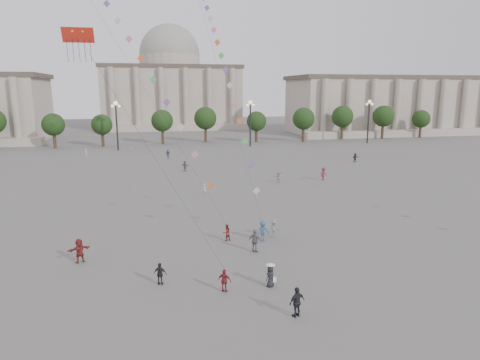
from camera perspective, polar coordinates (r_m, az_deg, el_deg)
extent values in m
plane|color=#595754|center=(31.35, 4.04, -12.68)|extent=(360.00, 360.00, 0.00)
cube|color=#A79B8C|center=(147.93, 22.52, 9.09)|extent=(80.00, 22.00, 16.00)
cube|color=#4C4238|center=(147.89, 22.79, 12.41)|extent=(81.60, 22.44, 1.20)
cube|color=#A79B8C|center=(137.81, 25.32, 5.78)|extent=(84.00, 4.00, 2.00)
cube|color=#A79B8C|center=(157.60, -9.16, 10.68)|extent=(46.00, 30.00, 20.00)
cube|color=#4C4238|center=(157.75, -9.29, 14.53)|extent=(46.92, 30.60, 1.20)
cube|color=#A79B8C|center=(141.11, -8.68, 6.90)|extent=(48.30, 4.00, 2.00)
cylinder|color=#A79B8C|center=(157.86, -9.32, 15.22)|extent=(21.00, 21.00, 5.00)
sphere|color=gray|center=(158.03, -9.35, 16.12)|extent=(21.00, 21.00, 21.00)
cylinder|color=#382C1C|center=(108.24, -23.67, 4.95)|extent=(0.70, 0.70, 3.52)
sphere|color=black|center=(107.92, -23.83, 6.89)|extent=(5.12, 5.12, 5.12)
cylinder|color=#382C1C|center=(106.45, -17.32, 5.31)|extent=(0.70, 0.70, 3.52)
sphere|color=black|center=(106.12, -17.44, 7.28)|extent=(5.12, 5.12, 5.12)
cylinder|color=#382C1C|center=(105.99, -10.82, 5.61)|extent=(0.70, 0.70, 3.52)
sphere|color=black|center=(105.66, -10.90, 7.60)|extent=(5.12, 5.12, 5.12)
cylinder|color=#382C1C|center=(106.89, -4.35, 5.84)|extent=(0.70, 0.70, 3.52)
sphere|color=black|center=(106.56, -4.38, 7.81)|extent=(5.12, 5.12, 5.12)
cylinder|color=#382C1C|center=(109.11, 1.94, 5.99)|extent=(0.70, 0.70, 3.52)
sphere|color=black|center=(108.79, 1.96, 7.92)|extent=(5.12, 5.12, 5.12)
cylinder|color=#382C1C|center=(112.57, 7.92, 6.07)|extent=(0.70, 0.70, 3.52)
sphere|color=black|center=(112.26, 7.97, 7.94)|extent=(5.12, 5.12, 5.12)
cylinder|color=#382C1C|center=(117.16, 13.48, 6.08)|extent=(0.70, 0.70, 3.52)
sphere|color=black|center=(116.87, 13.57, 7.88)|extent=(5.12, 5.12, 5.12)
cylinder|color=#382C1C|center=(122.76, 18.58, 6.04)|extent=(0.70, 0.70, 3.52)
sphere|color=black|center=(122.48, 18.70, 7.75)|extent=(5.12, 5.12, 5.12)
cylinder|color=#382C1C|center=(129.23, 23.21, 5.97)|extent=(0.70, 0.70, 3.52)
sphere|color=black|center=(128.97, 23.34, 7.59)|extent=(5.12, 5.12, 5.12)
cylinder|color=#262628|center=(97.95, -16.09, 6.76)|extent=(0.36, 0.36, 10.00)
sphere|color=#FFE5B2|center=(97.67, -16.27, 9.80)|extent=(0.90, 0.90, 0.90)
sphere|color=#FFE5B2|center=(97.74, -16.66, 9.43)|extent=(0.60, 0.60, 0.60)
sphere|color=#FFE5B2|center=(97.64, -15.83, 9.47)|extent=(0.60, 0.60, 0.60)
cylinder|color=#262628|center=(100.37, 1.38, 7.34)|extent=(0.36, 0.36, 10.00)
sphere|color=#FFE5B2|center=(100.08, 1.39, 10.30)|extent=(0.90, 0.90, 0.90)
sphere|color=#FFE5B2|center=(99.94, 1.00, 9.96)|extent=(0.60, 0.60, 0.60)
sphere|color=#FFE5B2|center=(100.27, 1.79, 9.96)|extent=(0.60, 0.60, 0.60)
cylinder|color=#262628|center=(111.14, 16.74, 7.29)|extent=(0.36, 0.36, 10.00)
sphere|color=#FFE5B2|center=(110.88, 16.90, 9.96)|extent=(0.90, 0.90, 0.90)
sphere|color=#FFE5B2|center=(110.57, 16.56, 9.67)|extent=(0.60, 0.60, 0.60)
sphere|color=#FFE5B2|center=(111.23, 17.20, 9.64)|extent=(0.60, 0.60, 0.60)
imported|color=#304C6C|center=(83.91, -9.61, 3.44)|extent=(1.13, 0.80, 1.78)
imported|color=silver|center=(91.79, -14.25, 3.87)|extent=(1.03, 1.44, 1.50)
imported|color=slate|center=(38.67, 4.54, -6.50)|extent=(1.20, 0.87, 1.67)
imported|color=#BBBCB7|center=(61.35, 5.18, 0.42)|extent=(1.64, 0.92, 1.69)
imported|color=maroon|center=(63.95, 11.08, 0.82)|extent=(1.43, 1.24, 1.92)
imported|color=black|center=(81.59, 15.10, 2.90)|extent=(1.59, 0.95, 1.63)
imported|color=silver|center=(89.45, -19.83, 3.40)|extent=(0.63, 0.74, 1.71)
imported|color=slate|center=(70.34, -7.34, 1.87)|extent=(1.53, 1.45, 1.73)
imported|color=silver|center=(54.00, -4.76, -1.26)|extent=(0.65, 0.63, 1.50)
imported|color=maroon|center=(28.80, -2.08, -13.26)|extent=(0.99, 0.80, 1.57)
imported|color=black|center=(30.23, -10.60, -12.20)|extent=(0.99, 0.68, 1.56)
imported|color=maroon|center=(35.44, -20.62, -8.81)|extent=(1.84, 1.22, 1.91)
imported|color=slate|center=(35.23, 2.02, -8.11)|extent=(1.17, 1.09, 1.93)
imported|color=black|center=(26.11, 7.61, -15.82)|extent=(1.17, 0.80, 1.85)
imported|color=maroon|center=(37.87, -1.80, -7.01)|extent=(0.89, 0.81, 1.50)
imported|color=#334D73|center=(37.78, 3.06, -6.79)|extent=(1.28, 0.85, 1.85)
imported|color=black|center=(29.55, 4.07, -12.69)|extent=(0.87, 0.81, 1.49)
cone|color=white|center=(29.19, 4.09, -11.13)|extent=(0.52, 0.52, 0.14)
cylinder|color=white|center=(29.22, 4.09, -11.23)|extent=(0.60, 0.60, 0.02)
cube|color=white|center=(29.56, 4.62, -13.10)|extent=(0.22, 0.10, 0.35)
cube|color=red|center=(34.18, -20.81, 17.63)|extent=(2.21, 0.56, 1.02)
cube|color=#178133|center=(34.22, -21.46, 18.00)|extent=(0.35, 0.20, 0.34)
cube|color=#2035AE|center=(34.12, -20.24, 18.10)|extent=(0.35, 0.20, 0.34)
sphere|color=yellow|center=(34.18, -21.47, 18.00)|extent=(0.20, 0.20, 0.20)
sphere|color=yellow|center=(34.08, -20.25, 18.11)|extent=(0.20, 0.20, 0.20)
cylinder|color=#3F3F3F|center=(29.90, -12.19, 4.36)|extent=(0.02, 0.02, 19.48)
cube|color=#CC6730|center=(38.29, -3.97, -0.69)|extent=(0.76, 0.25, 0.76)
cube|color=pink|center=(39.39, -6.01, 3.42)|extent=(0.76, 0.25, 0.76)
cube|color=silver|center=(40.74, -7.94, 7.00)|extent=(0.76, 0.25, 0.76)
cube|color=#8055AB|center=(42.29, -9.76, 10.17)|extent=(0.76, 0.25, 0.76)
cube|color=#52B359|center=(43.99, -11.47, 12.99)|extent=(0.76, 0.25, 0.76)
cube|color=#CC6730|center=(45.83, -13.07, 15.51)|extent=(0.76, 0.25, 0.76)
cube|color=pink|center=(47.77, -14.59, 17.75)|extent=(0.76, 0.25, 0.76)
cube|color=silver|center=(49.80, -16.01, 19.75)|extent=(0.76, 0.25, 0.76)
cube|color=#8055AB|center=(51.90, -17.35, 21.54)|extent=(0.76, 0.25, 0.76)
cylinder|color=#3F3F3F|center=(61.65, -5.20, 21.86)|extent=(0.02, 0.02, 68.08)
cube|color=silver|center=(38.57, 2.22, -1.45)|extent=(0.76, 0.25, 0.76)
cube|color=#8055AB|center=(39.87, 1.41, 2.07)|extent=(0.76, 0.25, 0.76)
cube|color=#52B359|center=(41.33, 0.64, 5.14)|extent=(0.76, 0.25, 0.76)
cube|color=#CC6730|center=(42.91, -0.07, 7.87)|extent=(0.76, 0.25, 0.76)
cube|color=pink|center=(44.59, -0.74, 10.30)|extent=(0.76, 0.25, 0.76)
cube|color=silver|center=(46.36, -1.37, 12.49)|extent=(0.76, 0.25, 0.76)
cube|color=#8055AB|center=(48.19, -1.96, 14.46)|extent=(0.76, 0.25, 0.76)
cube|color=#52B359|center=(50.07, -2.51, 16.25)|extent=(0.76, 0.25, 0.76)
cube|color=#CC6730|center=(52.00, -3.03, 17.87)|extent=(0.76, 0.25, 0.76)
cube|color=pink|center=(53.96, -3.53, 19.34)|extent=(0.76, 0.25, 0.76)
cube|color=silver|center=(55.96, -3.99, 20.68)|extent=(0.76, 0.25, 0.76)
cube|color=#8055AB|center=(57.99, -4.44, 21.91)|extent=(0.76, 0.25, 0.76)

